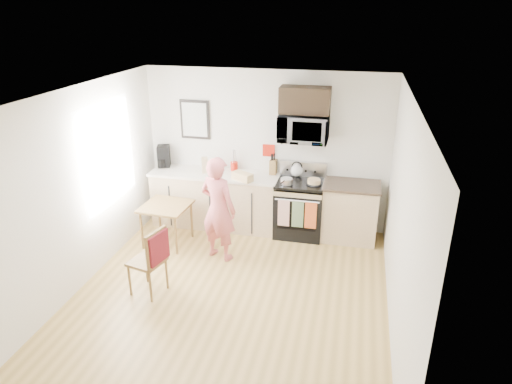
% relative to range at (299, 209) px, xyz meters
% --- Properties ---
extents(floor, '(4.60, 4.60, 0.00)m').
position_rel_range_xyz_m(floor, '(-0.63, -1.98, -0.44)').
color(floor, olive).
rests_on(floor, ground).
extents(back_wall, '(4.00, 0.04, 2.60)m').
position_rel_range_xyz_m(back_wall, '(-0.63, 0.32, 0.86)').
color(back_wall, silver).
rests_on(back_wall, floor).
extents(front_wall, '(4.00, 0.04, 2.60)m').
position_rel_range_xyz_m(front_wall, '(-0.63, -4.28, 0.86)').
color(front_wall, silver).
rests_on(front_wall, floor).
extents(left_wall, '(0.04, 4.60, 2.60)m').
position_rel_range_xyz_m(left_wall, '(-2.63, -1.98, 0.86)').
color(left_wall, silver).
rests_on(left_wall, floor).
extents(right_wall, '(0.04, 4.60, 2.60)m').
position_rel_range_xyz_m(right_wall, '(1.37, -1.98, 0.86)').
color(right_wall, silver).
rests_on(right_wall, floor).
extents(ceiling, '(4.00, 4.60, 0.04)m').
position_rel_range_xyz_m(ceiling, '(-0.63, -1.98, 2.16)').
color(ceiling, silver).
rests_on(ceiling, back_wall).
extents(window, '(0.06, 1.40, 1.50)m').
position_rel_range_xyz_m(window, '(-2.59, -1.18, 1.11)').
color(window, white).
rests_on(window, left_wall).
extents(cabinet_left, '(2.10, 0.60, 0.90)m').
position_rel_range_xyz_m(cabinet_left, '(-1.43, 0.02, 0.01)').
color(cabinet_left, tan).
rests_on(cabinet_left, floor).
extents(countertop_left, '(2.14, 0.64, 0.04)m').
position_rel_range_xyz_m(countertop_left, '(-1.43, 0.02, 0.48)').
color(countertop_left, beige).
rests_on(countertop_left, cabinet_left).
extents(cabinet_right, '(0.84, 0.60, 0.90)m').
position_rel_range_xyz_m(cabinet_right, '(0.80, 0.02, 0.01)').
color(cabinet_right, tan).
rests_on(cabinet_right, floor).
extents(countertop_right, '(0.88, 0.64, 0.04)m').
position_rel_range_xyz_m(countertop_right, '(0.80, 0.02, 0.48)').
color(countertop_right, black).
rests_on(countertop_right, cabinet_right).
extents(range, '(0.76, 0.70, 1.16)m').
position_rel_range_xyz_m(range, '(0.00, 0.00, 0.00)').
color(range, black).
rests_on(range, floor).
extents(microwave, '(0.76, 0.51, 0.42)m').
position_rel_range_xyz_m(microwave, '(-0.00, 0.10, 1.32)').
color(microwave, silver).
rests_on(microwave, back_wall).
extents(upper_cabinet, '(0.76, 0.35, 0.40)m').
position_rel_range_xyz_m(upper_cabinet, '(-0.00, 0.15, 1.74)').
color(upper_cabinet, black).
rests_on(upper_cabinet, back_wall).
extents(wall_art, '(0.50, 0.04, 0.65)m').
position_rel_range_xyz_m(wall_art, '(-1.83, 0.30, 1.31)').
color(wall_art, black).
rests_on(wall_art, back_wall).
extents(wall_trivet, '(0.20, 0.02, 0.20)m').
position_rel_range_xyz_m(wall_trivet, '(-0.58, 0.31, 0.86)').
color(wall_trivet, '#B71D0F').
rests_on(wall_trivet, back_wall).
extents(person, '(0.66, 0.54, 1.57)m').
position_rel_range_xyz_m(person, '(-1.05, -1.00, 0.35)').
color(person, '#B73245').
rests_on(person, floor).
extents(dining_table, '(0.70, 0.70, 0.65)m').
position_rel_range_xyz_m(dining_table, '(-1.98, -0.77, 0.14)').
color(dining_table, brown).
rests_on(dining_table, floor).
extents(chair, '(0.52, 0.48, 0.94)m').
position_rel_range_xyz_m(chair, '(-1.56, -2.11, 0.17)').
color(chair, brown).
rests_on(chair, floor).
extents(knife_block, '(0.11, 0.15, 0.24)m').
position_rel_range_xyz_m(knife_block, '(-0.48, 0.21, 0.62)').
color(knife_block, brown).
rests_on(knife_block, countertop_left).
extents(utensil_crock, '(0.12, 0.12, 0.36)m').
position_rel_range_xyz_m(utensil_crock, '(-1.14, 0.21, 0.65)').
color(utensil_crock, '#B71D0F').
rests_on(utensil_crock, countertop_left).
extents(fruit_bowl, '(0.27, 0.27, 0.09)m').
position_rel_range_xyz_m(fruit_bowl, '(-1.46, 0.16, 0.54)').
color(fruit_bowl, silver).
rests_on(fruit_bowl, countertop_left).
extents(milk_carton, '(0.13, 0.13, 0.26)m').
position_rel_range_xyz_m(milk_carton, '(-1.59, 0.01, 0.63)').
color(milk_carton, tan).
rests_on(milk_carton, countertop_left).
extents(coffee_maker, '(0.27, 0.33, 0.36)m').
position_rel_range_xyz_m(coffee_maker, '(-2.38, 0.16, 0.67)').
color(coffee_maker, black).
rests_on(coffee_maker, countertop_left).
extents(bread_bag, '(0.37, 0.30, 0.12)m').
position_rel_range_xyz_m(bread_bag, '(-0.90, -0.20, 0.57)').
color(bread_bag, tan).
rests_on(bread_bag, countertop_left).
extents(cake, '(0.25, 0.25, 0.08)m').
position_rel_range_xyz_m(cake, '(0.22, -0.07, 0.53)').
color(cake, black).
rests_on(cake, range).
extents(kettle, '(0.20, 0.20, 0.25)m').
position_rel_range_xyz_m(kettle, '(-0.09, 0.21, 0.60)').
color(kettle, silver).
rests_on(kettle, range).
extents(pot, '(0.19, 0.31, 0.09)m').
position_rel_range_xyz_m(pot, '(-0.20, -0.16, 0.54)').
color(pot, silver).
rests_on(pot, range).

